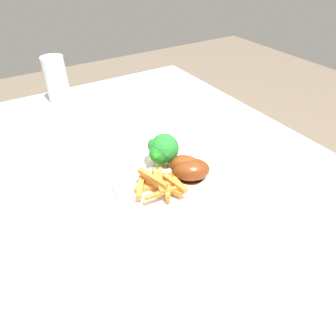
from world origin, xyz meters
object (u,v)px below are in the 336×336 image
object	(u,v)px
chicken_drumstick_far	(189,170)
dinner_plate	(168,177)
fork	(78,134)
water_glass	(56,79)
chicken_drumstick_near	(185,166)
broccoli_floret_middle	(163,148)
broccoli_floret_back	(160,147)
broccoli_floret_front	(160,154)
carrot_fries_pile	(160,184)
dining_table	(157,211)

from	to	relation	value
chicken_drumstick_far	dinner_plate	bearing A→B (deg)	48.09
fork	water_glass	bearing A→B (deg)	-57.98
dinner_plate	chicken_drumstick_near	distance (m)	0.05
dinner_plate	broccoli_floret_middle	xyz separation A→B (m)	(0.03, -0.01, 0.05)
broccoli_floret_back	chicken_drumstick_far	bearing A→B (deg)	-165.08
dinner_plate	chicken_drumstick_far	world-z (taller)	chicken_drumstick_far
broccoli_floret_middle	chicken_drumstick_near	bearing A→B (deg)	-154.44
broccoli_floret_front	chicken_drumstick_near	world-z (taller)	broccoli_floret_front
carrot_fries_pile	chicken_drumstick_near	world-z (taller)	chicken_drumstick_near
chicken_drumstick_near	fork	world-z (taller)	chicken_drumstick_near
broccoli_floret_front	chicken_drumstick_near	size ratio (longest dim) A/B	0.54
dining_table	fork	bearing A→B (deg)	17.59
carrot_fries_pile	chicken_drumstick_far	bearing A→B (deg)	-86.68
broccoli_floret_back	broccoli_floret_front	bearing A→B (deg)	150.19
carrot_fries_pile	broccoli_floret_middle	bearing A→B (deg)	-35.51
dining_table	broccoli_floret_middle	bearing A→B (deg)	-58.76
broccoli_floret_front	water_glass	world-z (taller)	water_glass
broccoli_floret_middle	dinner_plate	bearing A→B (deg)	163.83
dinner_plate	fork	xyz separation A→B (m)	(0.29, 0.10, -0.00)
dining_table	broccoli_floret_middle	xyz separation A→B (m)	(0.02, -0.03, 0.16)
carrot_fries_pile	chicken_drumstick_far	world-z (taller)	chicken_drumstick_far
broccoli_floret_front	chicken_drumstick_near	xyz separation A→B (m)	(-0.04, -0.04, -0.02)
chicken_drumstick_far	fork	size ratio (longest dim) A/B	0.70
broccoli_floret_middle	dining_table	bearing A→B (deg)	121.24
broccoli_floret_middle	chicken_drumstick_near	distance (m)	0.06
broccoli_floret_back	chicken_drumstick_near	xyz separation A→B (m)	(-0.07, -0.02, -0.02)
dining_table	broccoli_floret_back	xyz separation A→B (m)	(0.04, -0.03, 0.16)
broccoli_floret_back	fork	distance (m)	0.26
dinner_plate	water_glass	xyz separation A→B (m)	(0.52, 0.08, 0.06)
dining_table	fork	world-z (taller)	fork
dining_table	water_glass	bearing A→B (deg)	6.97
chicken_drumstick_near	fork	bearing A→B (deg)	24.74
broccoli_floret_front	fork	bearing A→B (deg)	21.26
dining_table	water_glass	size ratio (longest dim) A/B	8.53
dinner_plate	chicken_drumstick_near	bearing A→B (deg)	-112.51
chicken_drumstick_near	water_glass	xyz separation A→B (m)	(0.54, 0.11, 0.04)
broccoli_floret_back	broccoli_floret_middle	bearing A→B (deg)	175.59
water_glass	chicken_drumstick_far	bearing A→B (deg)	-168.27
broccoli_floret_middle	carrot_fries_pile	xyz separation A→B (m)	(-0.07, 0.05, -0.03)
dining_table	water_glass	distance (m)	0.54
dinner_plate	broccoli_floret_back	size ratio (longest dim) A/B	3.80
broccoli_floret_back	water_glass	bearing A→B (deg)	11.16
dining_table	chicken_drumstick_near	size ratio (longest dim) A/B	9.60
dining_table	carrot_fries_pile	world-z (taller)	carrot_fries_pile
carrot_fries_pile	dining_table	bearing A→B (deg)	-21.31
dining_table	fork	size ratio (longest dim) A/B	6.22
broccoli_floret_middle	fork	distance (m)	0.28
broccoli_floret_back	carrot_fries_pile	size ratio (longest dim) A/B	0.56
broccoli_floret_front	water_glass	distance (m)	0.50
dinner_plate	water_glass	size ratio (longest dim) A/B	1.76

